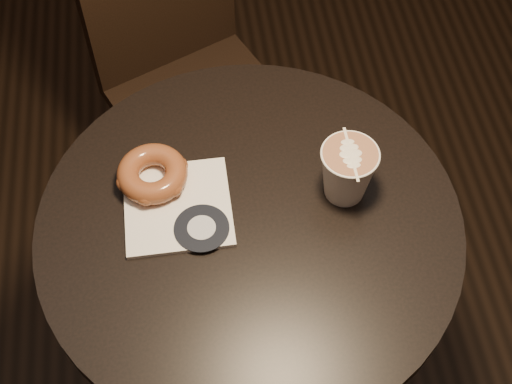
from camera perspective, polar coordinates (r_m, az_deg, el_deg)
The scene contains 5 objects.
cafe_table at distance 1.34m, azimuth -0.47°, elevation -6.77°, with size 0.70×0.70×0.75m.
chair at distance 1.72m, azimuth -6.02°, elevation 11.01°, with size 0.50×0.50×0.95m.
pastry_bag at distance 1.18m, azimuth -6.28°, elevation -1.14°, with size 0.17×0.17×0.01m, color white.
doughnut at distance 1.19m, azimuth -8.29°, elevation 1.46°, with size 0.12×0.12×0.04m, color brown.
latte_cup at distance 1.16m, azimuth 7.29°, elevation 1.53°, with size 0.09×0.09×0.10m, color white, non-canonical shape.
Camera 1 is at (-0.07, -0.61, 1.74)m, focal length 50.00 mm.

